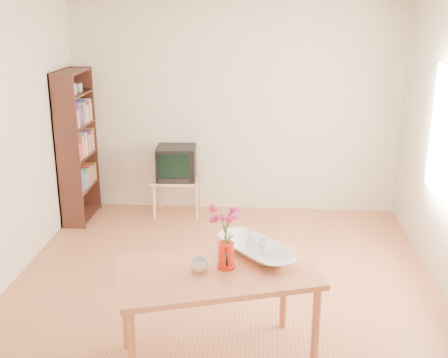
# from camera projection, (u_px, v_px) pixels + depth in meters

# --- Properties ---
(room) EXTENTS (4.50, 4.50, 4.50)m
(room) POSITION_uv_depth(u_px,v_px,m) (225.00, 156.00, 4.72)
(room) COLOR #A05A38
(room) RESTS_ON ground
(table) EXTENTS (1.54, 1.16, 0.75)m
(table) POSITION_uv_depth(u_px,v_px,m) (216.00, 281.00, 3.95)
(table) COLOR #B5623E
(table) RESTS_ON ground
(tv_stand) EXTENTS (0.60, 0.45, 0.46)m
(tv_stand) POSITION_uv_depth(u_px,v_px,m) (177.00, 184.00, 6.92)
(tv_stand) COLOR tan
(tv_stand) RESTS_ON ground
(bookshelf) EXTENTS (0.28, 0.70, 1.80)m
(bookshelf) POSITION_uv_depth(u_px,v_px,m) (77.00, 152.00, 6.65)
(bookshelf) COLOR black
(bookshelf) RESTS_ON ground
(pitcher) EXTENTS (0.13, 0.20, 0.19)m
(pitcher) POSITION_uv_depth(u_px,v_px,m) (226.00, 256.00, 3.93)
(pitcher) COLOR red
(pitcher) RESTS_ON table
(flowers) EXTENTS (0.22, 0.22, 0.31)m
(flowers) POSITION_uv_depth(u_px,v_px,m) (226.00, 224.00, 3.85)
(flowers) COLOR #C12D6F
(flowers) RESTS_ON pitcher
(mug) EXTENTS (0.16, 0.16, 0.09)m
(mug) POSITION_uv_depth(u_px,v_px,m) (200.00, 265.00, 3.89)
(mug) COLOR white
(mug) RESTS_ON table
(bowl) EXTENTS (0.67, 0.67, 0.45)m
(bowl) POSITION_uv_depth(u_px,v_px,m) (256.00, 226.00, 4.09)
(bowl) COLOR white
(bowl) RESTS_ON table
(teacup_a) EXTENTS (0.11, 0.11, 0.07)m
(teacup_a) POSITION_uv_depth(u_px,v_px,m) (250.00, 231.00, 4.11)
(teacup_a) COLOR white
(teacup_a) RESTS_ON bowl
(teacup_b) EXTENTS (0.09, 0.09, 0.06)m
(teacup_b) POSITION_uv_depth(u_px,v_px,m) (262.00, 231.00, 4.12)
(teacup_b) COLOR white
(teacup_b) RESTS_ON bowl
(television) EXTENTS (0.49, 0.46, 0.40)m
(television) POSITION_uv_depth(u_px,v_px,m) (177.00, 162.00, 6.85)
(television) COLOR black
(television) RESTS_ON tv_stand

